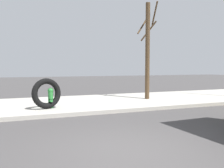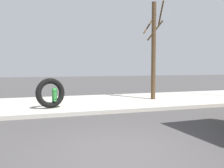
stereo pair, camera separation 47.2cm
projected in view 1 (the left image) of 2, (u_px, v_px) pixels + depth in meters
ground_plane at (132, 151)px, 5.16m from camera, size 80.00×80.00×0.00m
sidewalk_curb at (68, 104)px, 11.18m from camera, size 36.00×5.00×0.15m
fire_hydrant at (51, 97)px, 9.67m from camera, size 0.23×0.51×0.80m
loose_tire at (47, 93)px, 9.49m from camera, size 1.21×0.62×1.19m
bare_tree at (148, 49)px, 12.34m from camera, size 1.08×1.04×4.80m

